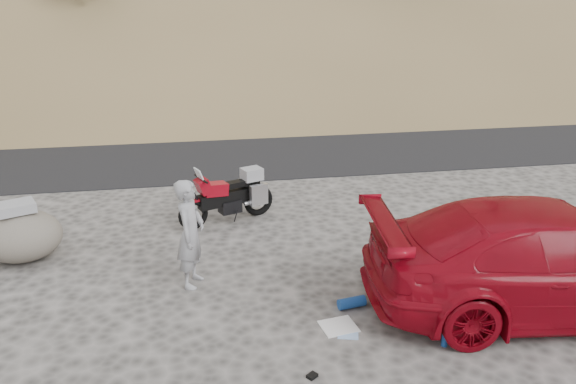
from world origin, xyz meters
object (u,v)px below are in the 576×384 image
object	(u,v)px
red_car	(546,306)
man	(194,283)
motorcycle	(231,196)
boulder	(21,235)

from	to	relation	value
red_car	man	bearing A→B (deg)	78.68
motorcycle	man	distance (m)	2.72
motorcycle	boulder	distance (m)	3.95
man	boulder	world-z (taller)	boulder
red_car	boulder	xyz separation A→B (m)	(-8.24, 3.02, 0.47)
motorcycle	boulder	world-z (taller)	motorcycle
motorcycle	boulder	xyz separation A→B (m)	(-3.78, -1.13, -0.07)
man	red_car	size ratio (longest dim) A/B	0.32
motorcycle	red_car	distance (m)	6.11
motorcycle	man	world-z (taller)	motorcycle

